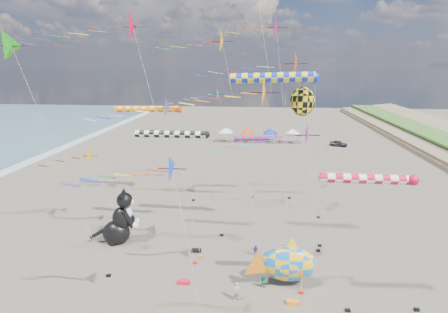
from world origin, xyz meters
The scene contains 28 objects.
delta_kite_0 centered at (2.29, 8.40, 14.98)m, with size 9.53×2.45×16.45m.
delta_kite_1 centered at (-15.56, 6.51, 18.15)m, with size 11.57×2.35×19.61m.
delta_kite_2 centered at (-15.41, 14.45, 7.76)m, with size 7.55×1.85×9.00m.
delta_kite_3 centered at (5.31, 20.03, 17.04)m, with size 12.57×2.77×18.67m.
delta_kite_5 centered at (-2.69, 17.75, 19.20)m, with size 12.77×2.58×20.76m.
delta_kite_6 centered at (1.84, 23.54, 21.11)m, with size 13.91×2.88×22.79m.
delta_kite_7 centered at (4.44, 4.09, 12.40)m, with size 8.52×1.72×13.65m.
delta_kite_8 centered at (-9.50, 9.14, 19.57)m, with size 13.16×2.32×21.04m.
delta_kite_9 centered at (-3.84, 25.76, 13.12)m, with size 9.90×1.77×14.39m.
delta_kite_10 centered at (-4.62, -1.07, 11.14)m, with size 8.57×1.79×12.41m.
delta_kite_11 centered at (-7.95, 10.16, 13.31)m, with size 10.29×1.94×14.64m.
windsock_0 centered at (8.76, 4.64, 9.75)m, with size 7.71×0.71×10.17m.
windsock_1 centered at (2.78, 13.35, 15.95)m, with size 9.06×0.91×16.47m.
windsock_2 centered at (-11.95, 23.80, 11.78)m, with size 9.77×0.84×12.25m.
windsock_3 centered at (1.49, 25.79, 7.99)m, with size 7.57×0.62×8.36m.
windsock_4 centered at (-6.79, 14.56, 10.52)m, with size 8.69×0.75×10.95m.
angelfish_kite centered at (5.02, 14.34, 13.73)m, with size 3.74×3.02×15.16m.
cat_inflatable centered at (-12.10, 12.26, 2.76)m, with size 4.09×2.05×5.53m, color black, non-canonical shape.
fish_inflatable centered at (3.85, 6.81, 1.93)m, with size 6.00×2.84×4.20m.
person_adult centered at (0.01, 4.52, 0.75)m, with size 0.55×0.36×1.50m, color #8F8E9E.
child_green centered at (1.99, 6.22, 0.55)m, with size 0.53×0.42×1.10m, color #1E7C46.
child_blue centered at (1.31, 11.00, 0.55)m, with size 0.64×0.27×1.09m, color navy.
kite_bag_0 centered at (-4.35, 6.13, 0.15)m, with size 0.90×0.44×0.30m, color red.
kite_bag_1 centered at (4.24, 12.48, 0.15)m, with size 0.90×0.44×0.30m, color #1516D4.
kite_bag_2 centered at (4.13, 4.50, 0.15)m, with size 0.90×0.44×0.30m, color orange.
kite_bag_3 centered at (-4.22, 11.14, 0.15)m, with size 0.90×0.44×0.30m, color black.
tent_row centered at (1.50, 60.00, 3.15)m, with size 19.20×4.20×3.80m.
parked_car centered at (18.75, 58.00, 0.62)m, with size 1.48×3.67×1.25m, color #26262D.
Camera 1 is at (1.28, -17.99, 17.03)m, focal length 28.00 mm.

